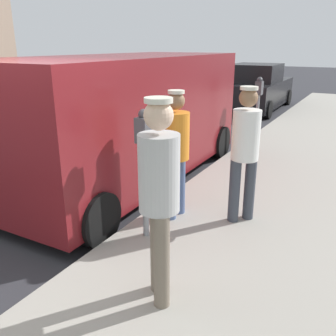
{
  "coord_description": "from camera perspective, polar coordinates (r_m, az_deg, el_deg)",
  "views": [
    {
      "loc": [
        3.46,
        -2.49,
        2.33
      ],
      "look_at": [
        1.65,
        0.79,
        1.05
      ],
      "focal_mm": 39.01,
      "sensor_mm": 36.0,
      "label": 1
    }
  ],
  "objects": [
    {
      "name": "pedestrian_in_orange",
      "position": [
        4.6,
        1.22,
        3.26
      ],
      "size": [
        0.34,
        0.36,
        1.65
      ],
      "color": "#4C608C",
      "rests_on": "sidewalk_slab"
    },
    {
      "name": "ground_plane",
      "position": [
        4.86,
        -22.51,
        -11.37
      ],
      "size": [
        80.0,
        80.0,
        0.0
      ],
      "primitive_type": "plane",
      "color": "#2D2D33"
    },
    {
      "name": "parking_meter_far",
      "position": [
        8.18,
        13.9,
        10.23
      ],
      "size": [
        0.14,
        0.18,
        1.52
      ],
      "color": "gray",
      "rests_on": "sidewalk_slab"
    },
    {
      "name": "parked_sedan_ahead",
      "position": [
        14.13,
        13.53,
        11.91
      ],
      "size": [
        2.0,
        4.43,
        1.65
      ],
      "color": "black",
      "rests_on": "ground"
    },
    {
      "name": "pedestrian_in_gray",
      "position": [
        2.99,
        -1.39,
        -3.53
      ],
      "size": [
        0.34,
        0.34,
        1.8
      ],
      "color": "#726656",
      "rests_on": "sidewalk_slab"
    },
    {
      "name": "pedestrian_in_white",
      "position": [
        4.58,
        11.95,
        3.26
      ],
      "size": [
        0.34,
        0.34,
        1.71
      ],
      "color": "#383D47",
      "rests_on": "sidewalk_slab"
    },
    {
      "name": "parking_meter_near",
      "position": [
        4.07,
        -3.7,
        2.41
      ],
      "size": [
        0.14,
        0.18,
        1.52
      ],
      "color": "gray",
      "rests_on": "sidewalk_slab"
    },
    {
      "name": "parked_van",
      "position": [
        6.35,
        -6.37,
        8.07
      ],
      "size": [
        2.16,
        5.22,
        2.15
      ],
      "color": "maroon",
      "rests_on": "ground"
    }
  ]
}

